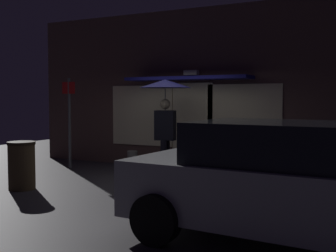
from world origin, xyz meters
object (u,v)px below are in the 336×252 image
object	(u,v)px
person_with_umbrella	(165,100)
parked_car	(285,182)
sidewalk_bollard_2	(306,178)
trash_bin	(22,165)
sidewalk_bollard	(132,161)
street_sign_post	(69,117)

from	to	relation	value
person_with_umbrella	parked_car	bearing A→B (deg)	127.85
sidewalk_bollard_2	trash_bin	xyz separation A→B (m)	(-5.04, -2.39, 0.23)
person_with_umbrella	trash_bin	bearing A→B (deg)	46.33
person_with_umbrella	trash_bin	distance (m)	3.43
sidewalk_bollard	street_sign_post	bearing A→B (deg)	-169.79
sidewalk_bollard_2	trash_bin	distance (m)	5.59
street_sign_post	sidewalk_bollard_2	world-z (taller)	street_sign_post
trash_bin	parked_car	bearing A→B (deg)	-9.09
sidewalk_bollard	person_with_umbrella	bearing A→B (deg)	-13.05
sidewalk_bollard_2	trash_bin	world-z (taller)	trash_bin
person_with_umbrella	street_sign_post	world-z (taller)	street_sign_post
street_sign_post	sidewalk_bollard	distance (m)	2.04
street_sign_post	parked_car	bearing A→B (deg)	-28.31
person_with_umbrella	parked_car	distance (m)	4.98
parked_car	sidewalk_bollard	world-z (taller)	parked_car
person_with_umbrella	sidewalk_bollard	world-z (taller)	person_with_umbrella
parked_car	trash_bin	bearing A→B (deg)	174.12
person_with_umbrella	sidewalk_bollard_2	distance (m)	3.52
person_with_umbrella	parked_car	size ratio (longest dim) A/B	0.55
street_sign_post	sidewalk_bollard	xyz separation A→B (m)	(1.71, 0.31, -1.07)
parked_car	sidewalk_bollard	size ratio (longest dim) A/B	7.90
parked_car	street_sign_post	size ratio (longest dim) A/B	1.74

